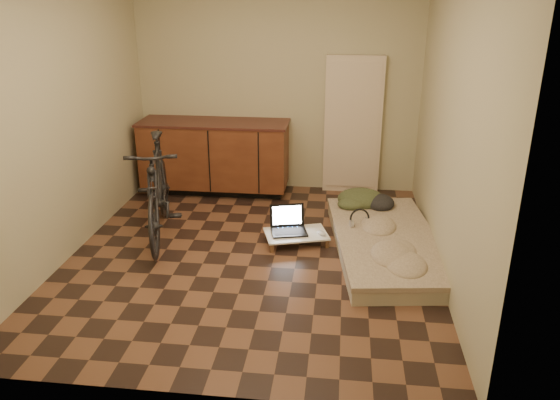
# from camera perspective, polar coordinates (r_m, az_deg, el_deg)

# --- Properties ---
(room_shell) EXTENTS (3.50, 4.00, 2.60)m
(room_shell) POSITION_cam_1_polar(r_m,az_deg,el_deg) (4.93, -3.16, 7.93)
(room_shell) COLOR brown
(room_shell) RESTS_ON ground
(cabinets) EXTENTS (1.84, 0.62, 0.91)m
(cabinets) POSITION_cam_1_polar(r_m,az_deg,el_deg) (6.91, -6.80, 4.57)
(cabinets) COLOR black
(cabinets) RESTS_ON ground
(appliance_panel) EXTENTS (0.70, 0.10, 1.70)m
(appliance_panel) POSITION_cam_1_polar(r_m,az_deg,el_deg) (6.85, 7.62, 7.72)
(appliance_panel) COLOR beige
(appliance_panel) RESTS_ON ground
(bicycle) EXTENTS (0.93, 1.85, 1.15)m
(bicycle) POSITION_cam_1_polar(r_m,az_deg,el_deg) (5.69, -12.72, 1.66)
(bicycle) COLOR black
(bicycle) RESTS_ON ground
(futon) EXTENTS (1.23, 2.13, 0.17)m
(futon) POSITION_cam_1_polar(r_m,az_deg,el_deg) (5.50, 11.02, -4.44)
(futon) COLOR #BBB196
(futon) RESTS_ON ground
(clothing_pile) EXTENTS (0.62, 0.54, 0.22)m
(clothing_pile) POSITION_cam_1_polar(r_m,az_deg,el_deg) (6.17, 9.00, 0.62)
(clothing_pile) COLOR #394427
(clothing_pile) RESTS_ON futon
(headphones) EXTENTS (0.29, 0.28, 0.15)m
(headphones) POSITION_cam_1_polar(r_m,az_deg,el_deg) (5.61, 8.33, -1.86)
(headphones) COLOR black
(headphones) RESTS_ON futon
(lap_desk) EXTENTS (0.71, 0.57, 0.10)m
(lap_desk) POSITION_cam_1_polar(r_m,az_deg,el_deg) (5.57, 1.69, -3.61)
(lap_desk) COLOR brown
(lap_desk) RESTS_ON ground
(laptop) EXTENTS (0.42, 0.40, 0.24)m
(laptop) POSITION_cam_1_polar(r_m,az_deg,el_deg) (5.60, 0.88, -2.74)
(laptop) COLOR black
(laptop) RESTS_ON lap_desk
(mouse) EXTENTS (0.13, 0.13, 0.04)m
(mouse) POSITION_cam_1_polar(r_m,az_deg,el_deg) (5.54, 4.33, -3.45)
(mouse) COLOR silver
(mouse) RESTS_ON lap_desk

